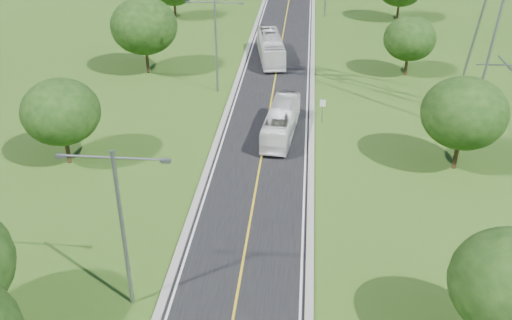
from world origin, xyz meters
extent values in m
plane|color=#2D5217|center=(0.00, 60.00, 0.00)|extent=(260.00, 260.00, 0.00)
cube|color=black|center=(0.00, 66.00, 0.03)|extent=(8.00, 150.00, 0.06)
cube|color=gray|center=(-4.25, 66.00, 0.11)|extent=(0.50, 150.00, 0.22)
cube|color=gray|center=(4.25, 66.00, 0.11)|extent=(0.50, 150.00, 0.22)
cylinder|color=slate|center=(5.20, 38.00, 1.20)|extent=(0.08, 0.08, 2.40)
cube|color=white|center=(5.20, 37.97, 2.00)|extent=(0.55, 0.04, 0.70)
cylinder|color=slate|center=(-6.00, 12.00, 5.00)|extent=(0.22, 0.22, 10.00)
cylinder|color=slate|center=(-7.40, 12.00, 9.60)|extent=(2.80, 0.12, 0.12)
cylinder|color=slate|center=(-4.60, 12.00, 9.60)|extent=(2.80, 0.12, 0.12)
cube|color=slate|center=(-8.70, 12.00, 9.55)|extent=(0.50, 0.25, 0.18)
cube|color=slate|center=(-3.30, 12.00, 9.55)|extent=(0.50, 0.25, 0.18)
cylinder|color=slate|center=(-6.00, 45.00, 5.00)|extent=(0.22, 0.22, 10.00)
cylinder|color=slate|center=(-7.40, 45.00, 9.60)|extent=(2.80, 0.12, 0.12)
cylinder|color=slate|center=(-4.60, 45.00, 9.60)|extent=(2.80, 0.12, 0.12)
cube|color=slate|center=(-8.70, 45.00, 9.55)|extent=(0.50, 0.25, 0.18)
cube|color=slate|center=(-3.30, 45.00, 9.55)|extent=(0.50, 0.25, 0.18)
cylinder|color=black|center=(-16.00, 28.00, 1.35)|extent=(0.36, 0.36, 2.70)
ellipsoid|color=black|center=(-16.00, 28.00, 4.65)|extent=(6.30, 6.30, 5.36)
cylinder|color=black|center=(-15.00, 50.00, 1.62)|extent=(0.36, 0.36, 3.24)
ellipsoid|color=black|center=(-15.00, 50.00, 5.58)|extent=(7.56, 7.56, 6.43)
cylinder|color=black|center=(-17.00, 74.00, 1.44)|extent=(0.36, 0.36, 2.88)
cylinder|color=black|center=(16.00, 30.00, 1.44)|extent=(0.36, 0.36, 2.88)
ellipsoid|color=black|center=(16.00, 30.00, 4.96)|extent=(6.72, 6.72, 5.71)
cylinder|color=black|center=(15.00, 52.00, 1.26)|extent=(0.36, 0.36, 2.52)
ellipsoid|color=black|center=(15.00, 52.00, 4.34)|extent=(5.88, 5.88, 5.00)
cylinder|color=black|center=(17.00, 76.00, 1.53)|extent=(0.36, 0.36, 3.06)
imported|color=white|center=(1.44, 34.73, 1.43)|extent=(3.22, 9.99, 2.73)
imported|color=white|center=(-0.99, 55.91, 1.60)|extent=(4.32, 11.36, 3.09)
camera|label=1|loc=(3.46, -12.35, 23.23)|focal=40.00mm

